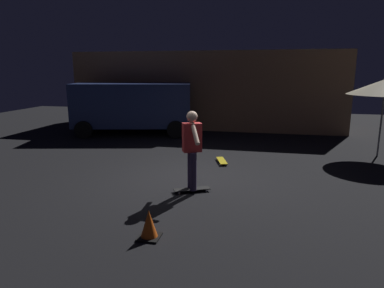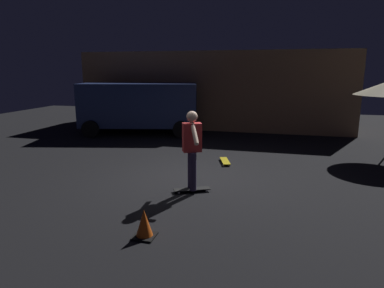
{
  "view_description": "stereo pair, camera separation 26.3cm",
  "coord_description": "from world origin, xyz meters",
  "views": [
    {
      "loc": [
        1.77,
        -7.6,
        2.57
      ],
      "look_at": [
        0.27,
        -0.81,
        1.05
      ],
      "focal_mm": 32.0,
      "sensor_mm": 36.0,
      "label": 1
    },
    {
      "loc": [
        2.03,
        -7.54,
        2.57
      ],
      "look_at": [
        0.27,
        -0.81,
        1.05
      ],
      "focal_mm": 32.0,
      "sensor_mm": 36.0,
      "label": 2
    }
  ],
  "objects": [
    {
      "name": "skateboard_ridden",
      "position": [
        0.27,
        -0.81,
        0.06
      ],
      "size": [
        0.79,
        0.52,
        0.07
      ],
      "color": "black",
      "rests_on": "ground_plane"
    },
    {
      "name": "low_building",
      "position": [
        -0.92,
        8.44,
        1.66
      ],
      "size": [
        11.77,
        3.72,
        3.33
      ],
      "color": "#AD7F56",
      "rests_on": "ground_plane"
    },
    {
      "name": "ground_plane",
      "position": [
        0.0,
        0.0,
        0.0
      ],
      "size": [
        28.0,
        28.0,
        0.0
      ],
      "primitive_type": "plane",
      "color": "black"
    },
    {
      "name": "skateboard_spare",
      "position": [
        0.59,
        1.66,
        0.06
      ],
      "size": [
        0.42,
        0.8,
        0.07
      ],
      "color": "gold",
      "rests_on": "ground_plane"
    },
    {
      "name": "parked_van",
      "position": [
        -3.54,
        5.36,
        1.16
      ],
      "size": [
        4.91,
        3.08,
        2.03
      ],
      "color": "navy",
      "rests_on": "ground_plane"
    },
    {
      "name": "skater",
      "position": [
        0.27,
        -0.81,
        1.04
      ],
      "size": [
        0.51,
        0.92,
        1.67
      ],
      "color": "#382D4C",
      "rests_on": "skateboard_ridden"
    },
    {
      "name": "traffic_cone",
      "position": [
        0.06,
        -2.96,
        0.21
      ],
      "size": [
        0.34,
        0.34,
        0.46
      ],
      "color": "black",
      "rests_on": "ground_plane"
    }
  ]
}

